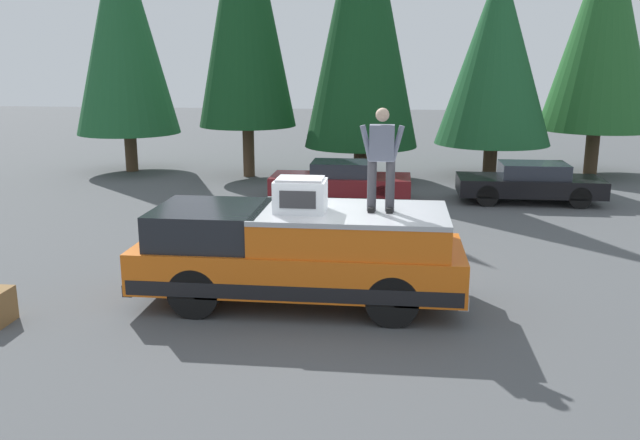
# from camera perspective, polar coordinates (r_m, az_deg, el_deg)

# --- Properties ---
(ground_plane) EXTENTS (90.00, 90.00, 0.00)m
(ground_plane) POSITION_cam_1_polar(r_m,az_deg,el_deg) (11.58, 0.63, -7.08)
(ground_plane) COLOR #4C4F51
(pickup_truck) EXTENTS (2.01, 5.54, 1.65)m
(pickup_truck) POSITION_cam_1_polar(r_m,az_deg,el_deg) (11.32, -1.76, -2.90)
(pickup_truck) COLOR orange
(pickup_truck) RESTS_ON ground
(compressor_unit) EXTENTS (0.65, 0.84, 0.56)m
(compressor_unit) POSITION_cam_1_polar(r_m,az_deg,el_deg) (10.92, -1.69, 2.18)
(compressor_unit) COLOR silver
(compressor_unit) RESTS_ON pickup_truck
(person_on_truck_bed) EXTENTS (0.29, 0.72, 1.69)m
(person_on_truck_bed) POSITION_cam_1_polar(r_m,az_deg,el_deg) (10.85, 5.30, 5.40)
(person_on_truck_bed) COLOR #333338
(person_on_truck_bed) RESTS_ON pickup_truck
(parked_car_black) EXTENTS (1.64, 4.10, 1.16)m
(parked_car_black) POSITION_cam_1_polar(r_m,az_deg,el_deg) (20.35, 17.56, 3.08)
(parked_car_black) COLOR black
(parked_car_black) RESTS_ON ground
(parked_car_maroon) EXTENTS (1.64, 4.10, 1.16)m
(parked_car_maroon) POSITION_cam_1_polar(r_m,az_deg,el_deg) (19.69, 1.85, 3.37)
(parked_car_maroon) COLOR maroon
(parked_car_maroon) RESTS_ON ground
(conifer_far_left) EXTENTS (3.97, 3.97, 8.91)m
(conifer_far_left) POSITION_cam_1_polar(r_m,az_deg,el_deg) (25.97, 23.19, 15.15)
(conifer_far_left) COLOR #4C3826
(conifer_far_left) RESTS_ON ground
(conifer_left) EXTENTS (3.98, 3.98, 7.36)m
(conifer_left) POSITION_cam_1_polar(r_m,az_deg,el_deg) (24.06, 14.90, 13.64)
(conifer_left) COLOR #4C3826
(conifer_left) RESTS_ON ground
(conifer_center_left) EXTENTS (3.85, 3.85, 10.18)m
(conifer_center_left) POSITION_cam_1_polar(r_m,az_deg,el_deg) (22.96, 3.67, 17.56)
(conifer_center_left) COLOR #4C3826
(conifer_center_left) RESTS_ON ground
(conifer_right) EXTENTS (3.73, 3.73, 8.98)m
(conifer_right) POSITION_cam_1_polar(r_m,az_deg,el_deg) (25.66, -16.56, 15.57)
(conifer_right) COLOR #4C3826
(conifer_right) RESTS_ON ground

